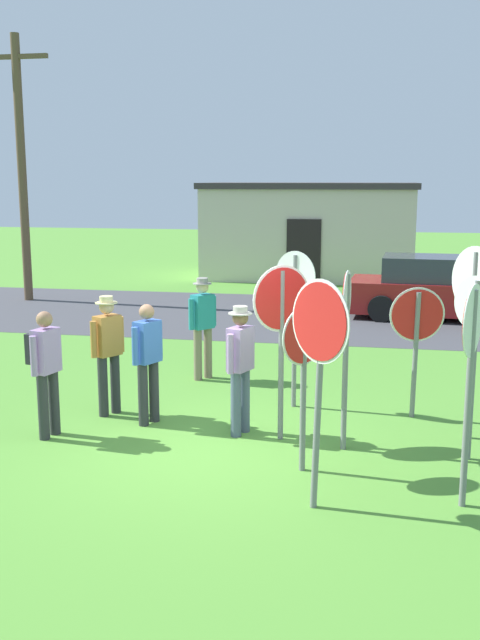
# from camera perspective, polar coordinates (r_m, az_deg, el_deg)

# --- Properties ---
(ground_plane) EXTENTS (80.00, 80.00, 0.00)m
(ground_plane) POSITION_cam_1_polar(r_m,az_deg,el_deg) (9.46, -2.82, -9.97)
(ground_plane) COLOR #518E33
(street_asphalt) EXTENTS (60.00, 6.40, 0.01)m
(street_asphalt) POSITION_cam_1_polar(r_m,az_deg,el_deg) (18.42, 3.99, 0.34)
(street_asphalt) COLOR #424247
(street_asphalt) RESTS_ON ground
(building_background) EXTENTS (7.18, 3.77, 3.23)m
(building_background) POSITION_cam_1_polar(r_m,az_deg,el_deg) (25.53, 5.38, 6.92)
(building_background) COLOR beige
(building_background) RESTS_ON ground
(utility_pole) EXTENTS (1.80, 0.24, 7.16)m
(utility_pole) POSITION_cam_1_polar(r_m,az_deg,el_deg) (21.38, -16.56, 11.49)
(utility_pole) COLOR brown
(utility_pole) RESTS_ON ground
(parked_car_on_street) EXTENTS (4.40, 2.22, 1.51)m
(parked_car_on_street) POSITION_cam_1_polar(r_m,az_deg,el_deg) (18.67, 14.99, 2.27)
(parked_car_on_street) COLOR maroon
(parked_car_on_street) RESTS_ON ground
(stop_sign_tallest) EXTENTS (0.43, 0.55, 1.96)m
(stop_sign_tallest) POSITION_cam_1_polar(r_m,az_deg,el_deg) (8.44, 4.97, -3.15)
(stop_sign_tallest) COLOR slate
(stop_sign_tallest) RESTS_ON ground
(stop_sign_leaning_right) EXTENTS (0.08, 0.63, 2.28)m
(stop_sign_leaning_right) POSITION_cam_1_polar(r_m,az_deg,el_deg) (9.13, 8.21, -0.90)
(stop_sign_leaning_right) COLOR slate
(stop_sign_leaning_right) RESTS_ON ground
(stop_sign_center_cluster) EXTENTS (0.50, 0.75, 2.53)m
(stop_sign_center_cluster) POSITION_cam_1_polar(r_m,az_deg,el_deg) (9.86, 17.64, 1.02)
(stop_sign_center_cluster) COLOR slate
(stop_sign_center_cluster) RESTS_ON ground
(stop_sign_far_back) EXTENTS (0.47, 0.50, 2.25)m
(stop_sign_far_back) POSITION_cam_1_polar(r_m,az_deg,el_deg) (9.14, 17.73, -1.30)
(stop_sign_far_back) COLOR slate
(stop_sign_far_back) RESTS_ON ground
(stop_sign_leaning_left) EXTENTS (0.27, 0.70, 2.34)m
(stop_sign_leaning_left) POSITION_cam_1_polar(r_m,az_deg,el_deg) (7.76, 17.42, -2.75)
(stop_sign_leaning_left) COLOR slate
(stop_sign_leaning_left) RESTS_ON ground
(stop_sign_rear_right) EXTENTS (0.64, 0.63, 2.39)m
(stop_sign_rear_right) POSITION_cam_1_polar(r_m,az_deg,el_deg) (7.43, 6.14, -2.46)
(stop_sign_rear_right) COLOR slate
(stop_sign_rear_right) RESTS_ON ground
(stop_sign_rear_left) EXTENTS (0.65, 0.57, 2.30)m
(stop_sign_rear_left) POSITION_cam_1_polar(r_m,az_deg,el_deg) (9.39, 3.25, -0.04)
(stop_sign_rear_left) COLOR slate
(stop_sign_rear_left) RESTS_ON ground
(stop_sign_nearest) EXTENTS (0.62, 0.36, 2.34)m
(stop_sign_nearest) POSITION_cam_1_polar(r_m,az_deg,el_deg) (10.80, 4.29, 1.37)
(stop_sign_nearest) COLOR slate
(stop_sign_nearest) RESTS_ON ground
(stop_sign_low_front) EXTENTS (0.77, 0.21, 1.89)m
(stop_sign_low_front) POSITION_cam_1_polar(r_m,az_deg,el_deg) (10.59, 13.51, -0.76)
(stop_sign_low_front) COLOR slate
(stop_sign_low_front) RESTS_ON ground
(person_in_teal) EXTENTS (0.41, 0.56, 1.69)m
(person_in_teal) POSITION_cam_1_polar(r_m,az_deg,el_deg) (9.94, -14.84, -3.35)
(person_in_teal) COLOR #2D2D33
(person_in_teal) RESTS_ON ground
(person_on_left) EXTENTS (0.35, 0.52, 1.69)m
(person_on_left) POSITION_cam_1_polar(r_m,az_deg,el_deg) (10.21, -7.16, -2.87)
(person_on_left) COLOR #2D2D33
(person_on_left) RESTS_ON ground
(person_holding_notes) EXTENTS (0.34, 0.54, 1.74)m
(person_holding_notes) POSITION_cam_1_polar(r_m,az_deg,el_deg) (9.70, 0.03, -3.31)
(person_holding_notes) COLOR #4C5670
(person_holding_notes) RESTS_ON ground
(person_near_signs) EXTENTS (0.39, 0.47, 1.74)m
(person_near_signs) POSITION_cam_1_polar(r_m,az_deg,el_deg) (12.42, -2.91, -0.18)
(person_near_signs) COLOR #7A6B56
(person_near_signs) RESTS_ON ground
(person_in_dark_shirt) EXTENTS (0.38, 0.50, 1.74)m
(person_in_dark_shirt) POSITION_cam_1_polar(r_m,az_deg,el_deg) (10.69, -10.19, -2.16)
(person_in_dark_shirt) COLOR #2D2D33
(person_in_dark_shirt) RESTS_ON ground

